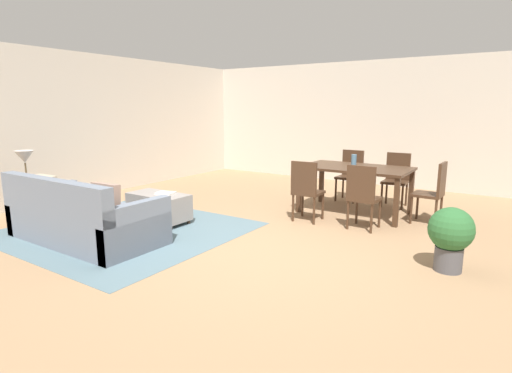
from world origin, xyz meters
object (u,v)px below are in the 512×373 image
Objects in this scene: side_table at (29,194)px; table_lamp at (25,158)px; dining_chair_head_east at (434,189)px; vase_centerpiece at (354,161)px; dining_table at (355,172)px; ottoman_table at (159,206)px; dining_chair_near_right at (363,194)px; book_on_ottoman at (165,193)px; dining_chair_far_left at (351,172)px; dining_chair_far_right at (396,176)px; potted_plant at (451,234)px; couch at (82,219)px; dining_chair_near_left at (306,188)px.

table_lamp reaches higher than side_table.
vase_centerpiece is (-1.21, -0.06, 0.34)m from dining_chair_head_east.
ottoman_table is at bearing -136.21° from dining_table.
table_lamp is 4.84m from dining_chair_near_right.
book_on_ottoman is (1.63, 1.15, -0.52)m from table_lamp.
dining_chair_far_left and dining_chair_far_right have the same top height.
dining_chair_far_right reaches higher than book_on_ottoman.
dining_chair_far_left is 3.38m from potted_plant.
side_table is 5.32m from dining_chair_far_left.
couch is 2.23× the size of ottoman_table.
dining_table is 1.83× the size of dining_chair_near_right.
dining_chair_far_right is 1.08m from vase_centerpiece.
side_table is 0.61× the size of dining_chair_far_left.
couch is 4.07m from vase_centerpiece.
dining_chair_near_left is at bearing 35.26° from table_lamp.
dining_chair_far_right reaches higher than ottoman_table.
couch is 4.64m from dining_chair_far_left.
dining_table is at bearing -65.28° from dining_chair_far_left.
dining_table is 0.96m from dining_chair_near_right.
table_lamp is at bearing -139.07° from dining_table.
dining_chair_head_east is (1.61, 0.91, 0.00)m from dining_chair_near_left.
dining_chair_near_right is (4.17, 2.41, -0.45)m from table_lamp.
side_table reaches higher than ottoman_table.
potted_plant reaches higher than side_table.
dining_chair_far_right is 1.16m from dining_chair_head_east.
dining_chair_head_east is (0.77, -0.87, 0.00)m from dining_chair_far_right.
couch reaches higher than side_table.
dining_chair_near_left is 1.00× the size of dining_chair_near_right.
dining_chair_far_left is 0.83m from dining_chair_far_right.
dining_chair_far_right is 4.59× the size of vase_centerpiece.
dining_chair_far_left reaches higher than potted_plant.
book_on_ottoman is 0.38× the size of potted_plant.
dining_chair_near_right and dining_chair_far_right have the same top height.
vase_centerpiece reaches higher than couch.
dining_chair_far_right is (2.65, 3.02, 0.27)m from ottoman_table.
dining_table is at bearing 43.79° from ottoman_table.
vase_centerpiece is 0.29× the size of potted_plant.
table_lamp reaches higher than dining_chair_head_east.
dining_chair_near_left is 2.27m from potted_plant.
ottoman_table is 2.21m from dining_chair_near_left.
dining_chair_far_left is 4.59× the size of vase_centerpiece.
side_table is 0.61× the size of dining_chair_far_right.
dining_chair_far_left is at bearing 112.77° from vase_centerpiece.
dining_table reaches higher than ottoman_table.
ottoman_table is 0.24m from book_on_ottoman.
dining_chair_near_right reaches higher than side_table.
dining_chair_far_left is (0.01, 1.79, 0.00)m from dining_chair_near_left.
couch is 2.28× the size of dining_chair_near_right.
dining_table is 1.20m from dining_chair_head_east.
dining_chair_near_left is (1.81, 1.24, 0.27)m from ottoman_table.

